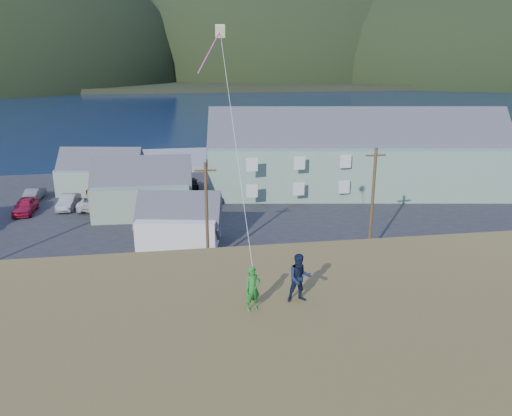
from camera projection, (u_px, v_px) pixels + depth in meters
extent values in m
plane|color=#0A1638|center=(216.00, 274.00, 37.52)|extent=(900.00, 900.00, 0.00)
cube|color=#4C3D19|center=(219.00, 285.00, 35.62)|extent=(110.00, 8.00, 0.10)
cube|color=#28282B|center=(204.00, 207.00, 53.52)|extent=(72.00, 36.00, 0.12)
cube|color=gray|center=(155.00, 161.00, 74.21)|extent=(26.00, 14.00, 0.90)
cube|color=black|center=(179.00, 74.00, 348.22)|extent=(900.00, 320.00, 2.00)
ellipsoid|color=black|center=(148.00, 74.00, 316.73)|extent=(200.00, 180.00, 100.00)
ellipsoid|color=black|center=(290.00, 74.00, 320.45)|extent=(230.00, 207.00, 142.60)
ellipsoid|color=black|center=(465.00, 74.00, 317.67)|extent=(280.00, 252.00, 134.40)
cube|color=gray|center=(356.00, 168.00, 58.15)|extent=(34.73, 14.62, 5.77)
cube|color=#47474C|center=(358.00, 130.00, 56.82)|extent=(35.20, 14.48, 9.40)
cube|color=gray|center=(143.00, 198.00, 50.60)|extent=(9.63, 6.60, 3.35)
cube|color=#47474C|center=(141.00, 174.00, 49.85)|extent=(10.13, 6.38, 6.05)
cube|color=silver|center=(180.00, 229.00, 42.69)|extent=(7.36, 5.86, 2.64)
cube|color=#47474C|center=(179.00, 207.00, 42.10)|extent=(7.85, 5.93, 4.69)
cube|color=gray|center=(102.00, 180.00, 58.67)|extent=(9.87, 6.91, 2.90)
cube|color=#47474C|center=(100.00, 161.00, 57.99)|extent=(10.36, 6.98, 5.43)
cylinder|color=#47331E|center=(207.00, 215.00, 37.60)|extent=(0.24, 0.24, 8.14)
cylinder|color=#47331E|center=(372.00, 203.00, 39.40)|extent=(0.24, 0.24, 8.86)
imported|color=#B61638|center=(25.00, 206.00, 51.03)|extent=(1.91, 4.62, 1.57)
imported|color=silver|center=(93.00, 201.00, 52.84)|extent=(2.75, 5.55, 1.51)
imported|color=#2F5077|center=(232.00, 182.00, 60.60)|extent=(1.64, 4.51, 1.48)
imported|color=slate|center=(35.00, 193.00, 55.82)|extent=(1.64, 4.19, 1.36)
imported|color=black|center=(163.00, 195.00, 54.85)|extent=(2.44, 5.35, 1.52)
imported|color=navy|center=(216.00, 194.00, 55.48)|extent=(2.08, 4.22, 1.38)
imported|color=black|center=(191.00, 183.00, 60.53)|extent=(1.74, 3.94, 1.32)
imported|color=maroon|center=(102.00, 187.00, 58.48)|extent=(3.08, 5.47, 1.44)
imported|color=#9A9A9E|center=(68.00, 202.00, 52.56)|extent=(1.90, 4.53, 1.46)
imported|color=white|center=(145.00, 187.00, 58.18)|extent=(2.68, 5.18, 1.44)
imported|color=#217925|center=(253.00, 289.00, 17.57)|extent=(0.71, 0.59, 1.66)
imported|color=#121B33|center=(300.00, 278.00, 18.18)|extent=(0.90, 0.71, 1.85)
cube|color=beige|center=(220.00, 31.00, 23.32)|extent=(0.47, 0.44, 0.60)
cylinder|color=#EC3E87|center=(210.00, 51.00, 22.33)|extent=(0.06, 0.06, 3.31)
cylinder|color=white|center=(234.00, 132.00, 20.32)|extent=(0.02, 0.02, 12.06)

